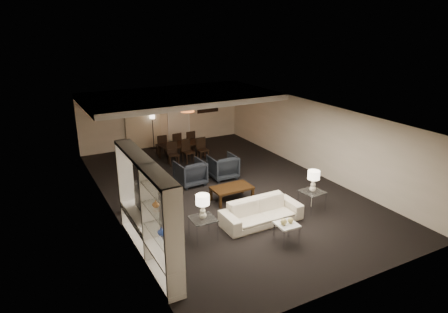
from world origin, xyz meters
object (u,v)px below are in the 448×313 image
at_px(side_table_left, 203,228).
at_px(floor_speaker, 124,194).
at_px(armchair_left, 190,173).
at_px(chair_fr, 189,141).
at_px(floor_lamp, 153,131).
at_px(armchair_right, 223,167).
at_px(chair_nm, 188,152).
at_px(television, 139,202).
at_px(vase_blue, 161,231).
at_px(table_lamp_left, 203,207).
at_px(chair_nr, 203,149).
at_px(pendant_light, 188,109).
at_px(vase_amber, 156,204).
at_px(dining_table, 182,150).
at_px(chair_fm, 175,143).
at_px(chair_nl, 173,154).
at_px(sofa, 261,212).
at_px(side_table_right, 312,200).
at_px(table_lamp_right, 313,181).
at_px(marble_table, 286,233).
at_px(chair_fl, 161,145).
at_px(coffee_table, 232,194).

height_order(side_table_left, floor_speaker, floor_speaker).
height_order(armchair_left, chair_fr, chair_fr).
bearing_deg(armchair_left, floor_lamp, -96.59).
distance_m(armchair_right, chair_nm, 2.02).
distance_m(chair_fr, floor_lamp, 1.60).
distance_m(television, vase_blue, 1.66).
distance_m(table_lamp_left, chair_nr, 5.84).
height_order(table_lamp_left, chair_fr, table_lamp_left).
xyz_separation_m(pendant_light, chair_fr, (0.30, 0.64, -1.49)).
bearing_deg(vase_amber, side_table_left, 31.23).
distance_m(dining_table, chair_nr, 0.90).
bearing_deg(vase_blue, chair_fm, 66.72).
relative_size(side_table_left, chair_nl, 0.69).
distance_m(sofa, chair_nr, 5.33).
relative_size(vase_amber, chair_nl, 0.18).
distance_m(vase_amber, chair_nl, 6.82).
relative_size(armchair_left, television, 0.78).
xyz_separation_m(armchair_right, side_table_right, (1.10, -3.30, -0.13)).
bearing_deg(floor_speaker, table_lamp_right, -45.29).
height_order(marble_table, floor_speaker, floor_speaker).
bearing_deg(floor_speaker, vase_amber, -111.66).
distance_m(side_table_left, side_table_right, 3.40).
distance_m(marble_table, television, 3.60).
bearing_deg(television, sofa, -99.84).
bearing_deg(pendant_light, marble_table, -93.92).
height_order(armchair_left, side_table_right, armchair_left).
bearing_deg(sofa, vase_blue, -160.50).
xyz_separation_m(dining_table, floor_lamp, (-0.56, 1.71, 0.44)).
relative_size(table_lamp_left, vase_amber, 3.96).
distance_m(armchair_left, chair_fl, 3.28).
distance_m(side_table_right, table_lamp_left, 3.45).
height_order(chair_fl, chair_fm, same).
distance_m(pendant_light, chair_nr, 1.66).
bearing_deg(chair_nm, table_lamp_left, -115.92).
relative_size(side_table_left, chair_fm, 0.69).
bearing_deg(vase_amber, chair_fr, 62.27).
xyz_separation_m(chair_fm, floor_lamp, (-0.56, 1.06, 0.30)).
bearing_deg(chair_fl, sofa, 97.61).
xyz_separation_m(side_table_right, chair_fr, (-0.92, 6.57, 0.15)).
distance_m(coffee_table, table_lamp_right, 2.42).
bearing_deg(marble_table, chair_fr, 84.18).
bearing_deg(pendant_light, vase_blue, -117.11).
xyz_separation_m(coffee_table, armchair_right, (0.60, 1.70, 0.19)).
xyz_separation_m(side_table_right, floor_lamp, (-2.08, 7.63, 0.46)).
height_order(vase_blue, chair_nl, vase_blue).
xyz_separation_m(vase_amber, chair_fr, (3.91, 7.44, -1.21)).
relative_size(side_table_right, table_lamp_right, 0.97).
bearing_deg(table_lamp_left, chair_fr, 69.31).
height_order(table_lamp_right, marble_table, table_lamp_right).
distance_m(coffee_table, vase_blue, 4.25).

